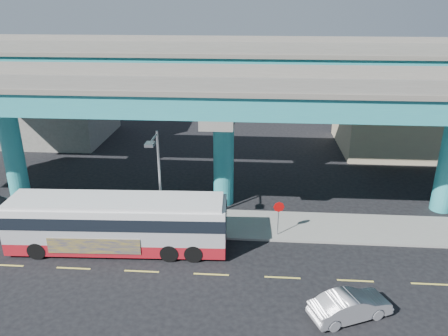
# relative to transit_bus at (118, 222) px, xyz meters

# --- Properties ---
(ground) EXTENTS (120.00, 120.00, 0.00)m
(ground) POSITION_rel_transit_bus_xyz_m (5.93, -2.00, -1.87)
(ground) COLOR black
(ground) RESTS_ON ground
(sidewalk) EXTENTS (70.00, 4.00, 0.15)m
(sidewalk) POSITION_rel_transit_bus_xyz_m (5.93, 3.50, -1.79)
(sidewalk) COLOR gray
(sidewalk) RESTS_ON ground
(lane_markings) EXTENTS (58.00, 0.12, 0.01)m
(lane_markings) POSITION_rel_transit_bus_xyz_m (5.93, -2.30, -1.86)
(lane_markings) COLOR #D8C64C
(lane_markings) RESTS_ON ground
(viaduct) EXTENTS (52.00, 12.40, 11.70)m
(viaduct) POSITION_rel_transit_bus_xyz_m (5.93, 7.11, 7.27)
(viaduct) COLOR teal
(viaduct) RESTS_ON ground
(building_beige) EXTENTS (14.00, 10.23, 7.00)m
(building_beige) POSITION_rel_transit_bus_xyz_m (23.93, 20.99, 1.64)
(building_beige) COLOR tan
(building_beige) RESTS_ON ground
(building_concrete) EXTENTS (12.00, 10.00, 9.00)m
(building_concrete) POSITION_rel_transit_bus_xyz_m (-14.07, 22.00, 2.63)
(building_concrete) COLOR gray
(building_concrete) RESTS_ON ground
(transit_bus) EXTENTS (13.39, 3.39, 3.41)m
(transit_bus) POSITION_rel_transit_bus_xyz_m (0.00, 0.00, 0.00)
(transit_bus) COLOR maroon
(transit_bus) RESTS_ON ground
(sedan) EXTENTS (4.39, 5.12, 1.35)m
(sedan) POSITION_rel_transit_bus_xyz_m (13.01, -5.28, -1.20)
(sedan) COLOR #A5A4A9
(sedan) RESTS_ON ground
(street_lamp) EXTENTS (0.50, 2.30, 6.93)m
(street_lamp) POSITION_rel_transit_bus_xyz_m (2.27, 1.47, 2.84)
(street_lamp) COLOR gray
(street_lamp) RESTS_ON sidewalk
(stop_sign) EXTENTS (0.70, 0.14, 2.36)m
(stop_sign) POSITION_rel_transit_bus_xyz_m (9.82, 2.18, -0.04)
(stop_sign) COLOR gray
(stop_sign) RESTS_ON sidewalk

